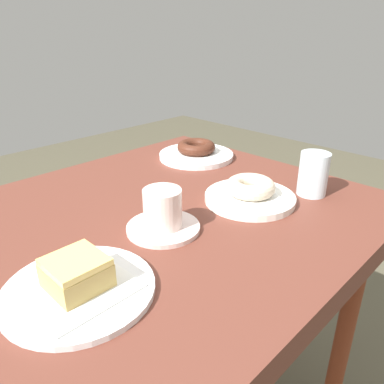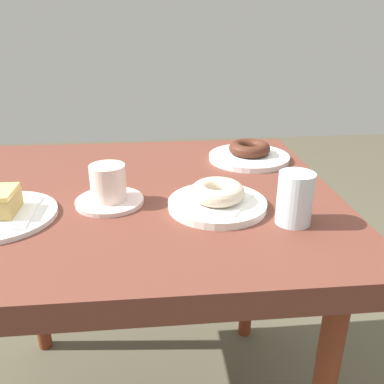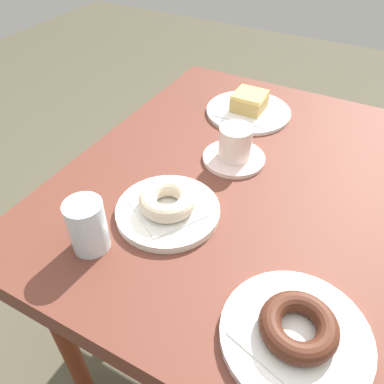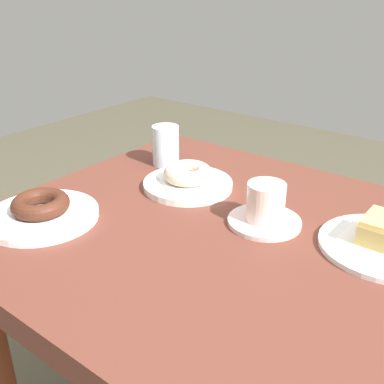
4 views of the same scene
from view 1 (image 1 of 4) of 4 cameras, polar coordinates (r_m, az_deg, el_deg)
table at (r=0.85m, az=-4.87°, el=-7.53°), size 0.92×0.79×0.74m
plate_sugar_ring at (r=0.87m, az=8.76°, el=-0.92°), size 0.21×0.21×0.02m
napkin_sugar_ring at (r=0.86m, az=8.80°, el=-0.36°), size 0.16×0.16×0.00m
donut_sugar_ring at (r=0.85m, az=8.88°, el=0.81°), size 0.11×0.11×0.04m
plate_glazed_square at (r=0.61m, az=-16.79°, el=-14.04°), size 0.23×0.23×0.01m
napkin_glazed_square at (r=0.60m, az=-16.86°, el=-13.55°), size 0.15×0.15×0.00m
donut_glazed_square at (r=0.59m, az=-17.16°, el=-11.62°), size 0.08×0.08×0.05m
plate_chocolate_ring at (r=1.14m, az=0.64°, el=5.57°), size 0.22×0.22×0.01m
napkin_chocolate_ring at (r=1.14m, az=0.65°, el=6.00°), size 0.18×0.18×0.00m
donut_chocolate_ring at (r=1.13m, az=0.65°, el=6.85°), size 0.11×0.11×0.03m
water_glass at (r=0.92m, az=17.96°, el=2.63°), size 0.07×0.07×0.10m
coffee_cup at (r=0.73m, az=-4.46°, el=-3.34°), size 0.14×0.14×0.09m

